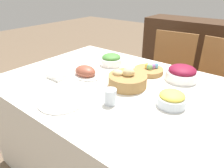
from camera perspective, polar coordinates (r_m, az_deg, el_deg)
name	(u,v)px	position (r m, az deg, el deg)	size (l,w,h in m)	color
ground_plane	(115,164)	(1.78, 0.93, -21.96)	(12.00, 12.00, 0.00)	brown
dining_table	(116,129)	(1.52, 1.04, -12.61)	(1.54, 1.11, 0.75)	silver
chair_far_center	(167,75)	(2.15, 15.55, 2.40)	(0.46, 0.46, 0.91)	brown
chair_far_right	(214,88)	(2.05, 27.12, -1.00)	(0.46, 0.46, 0.91)	brown
sideboard	(202,60)	(2.79, 24.27, 6.28)	(1.49, 0.44, 0.95)	#3D2616
bread_basket	(127,79)	(1.27, 4.38, 1.36)	(0.25, 0.25, 0.12)	#9E7542
egg_basket	(149,70)	(1.50, 10.51, 4.00)	(0.21, 0.21, 0.08)	#9E7542
ham_platter	(85,72)	(1.44, -7.62, 3.38)	(0.25, 0.18, 0.08)	white
green_salad_bowl	(111,60)	(1.62, -0.19, 6.95)	(0.17, 0.17, 0.09)	white
beet_salad_bowl	(182,73)	(1.43, 19.33, 2.90)	(0.21, 0.21, 0.10)	white
pineapple_bowl	(172,99)	(1.12, 16.69, -4.08)	(0.16, 0.16, 0.09)	silver
dinner_plate	(62,101)	(1.15, -14.12, -4.73)	(0.27, 0.27, 0.01)	white
fork	(45,93)	(1.27, -18.60, -2.41)	(0.02, 0.20, 0.00)	#B7B7BC
knife	(82,111)	(1.05, -8.62, -7.72)	(0.02, 0.20, 0.00)	#B7B7BC
spoon	(86,113)	(1.03, -7.44, -8.33)	(0.02, 0.20, 0.00)	#B7B7BC
drinking_cup	(110,97)	(1.08, -0.44, -3.65)	(0.07, 0.07, 0.09)	silver
butter_dish	(56,76)	(1.44, -15.60, 2.17)	(0.13, 0.08, 0.03)	white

